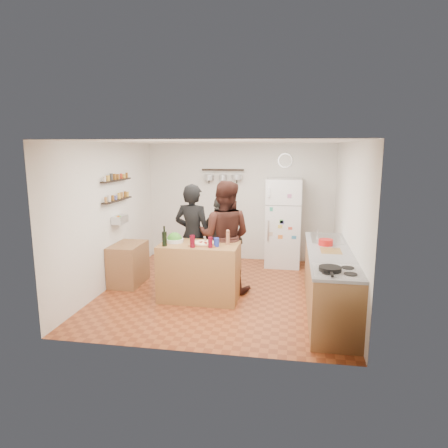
% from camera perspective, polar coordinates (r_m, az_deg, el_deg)
% --- Properties ---
extents(room_shell, '(4.20, 4.20, 4.20)m').
position_cam_1_polar(room_shell, '(6.96, 0.40, 1.25)').
color(room_shell, brown).
rests_on(room_shell, ground).
extents(prep_island, '(1.25, 0.72, 0.91)m').
position_cam_1_polar(prep_island, '(6.46, -3.50, -6.78)').
color(prep_island, '#9D6D39').
rests_on(prep_island, floor).
extents(pizza_board, '(0.42, 0.34, 0.02)m').
position_cam_1_polar(pizza_board, '(6.30, -2.88, -2.84)').
color(pizza_board, '#965836').
rests_on(pizza_board, prep_island).
extents(pizza, '(0.34, 0.34, 0.02)m').
position_cam_1_polar(pizza, '(6.29, -2.89, -2.68)').
color(pizza, beige).
rests_on(pizza, pizza_board).
extents(salad_bowl, '(0.29, 0.29, 0.06)m').
position_cam_1_polar(salad_bowl, '(6.48, -7.07, -2.34)').
color(salad_bowl, silver).
rests_on(salad_bowl, prep_island).
extents(wine_bottle, '(0.07, 0.07, 0.23)m').
position_cam_1_polar(wine_bottle, '(6.24, -8.50, -2.11)').
color(wine_bottle, black).
rests_on(wine_bottle, prep_island).
extents(wine_glass_near, '(0.08, 0.08, 0.19)m').
position_cam_1_polar(wine_glass_near, '(6.10, -4.53, -2.49)').
color(wine_glass_near, '#570714').
rests_on(wine_glass_near, prep_island).
extents(wine_glass_far, '(0.07, 0.07, 0.16)m').
position_cam_1_polar(wine_glass_far, '(6.08, -1.97, -2.63)').
color(wine_glass_far, '#5C0717').
rests_on(wine_glass_far, prep_island).
extents(pepper_mill, '(0.06, 0.06, 0.19)m').
position_cam_1_polar(pepper_mill, '(6.28, 0.55, -2.08)').
color(pepper_mill, '#91583D').
rests_on(pepper_mill, prep_island).
extents(salt_canister, '(0.08, 0.08, 0.13)m').
position_cam_1_polar(salt_canister, '(6.15, -1.09, -2.63)').
color(salt_canister, navy).
rests_on(salt_canister, prep_island).
extents(person_left, '(0.73, 0.55, 1.81)m').
position_cam_1_polar(person_left, '(6.92, -4.49, -1.73)').
color(person_left, black).
rests_on(person_left, floor).
extents(person_center, '(0.97, 0.79, 1.88)m').
position_cam_1_polar(person_center, '(6.71, 0.08, -1.81)').
color(person_center, black).
rests_on(person_center, floor).
extents(person_back, '(0.99, 0.74, 1.57)m').
position_cam_1_polar(person_back, '(7.27, -0.44, -2.07)').
color(person_back, '#2B2926').
rests_on(person_back, floor).
extents(counter_run, '(0.63, 2.63, 0.90)m').
position_cam_1_polar(counter_run, '(6.18, 14.84, -8.01)').
color(counter_run, '#9E7042').
rests_on(counter_run, floor).
extents(stove_top, '(0.60, 0.62, 0.02)m').
position_cam_1_polar(stove_top, '(5.14, 15.99, -6.53)').
color(stove_top, white).
rests_on(stove_top, counter_run).
extents(skillet, '(0.28, 0.28, 0.05)m').
position_cam_1_polar(skillet, '(5.09, 14.92, -6.21)').
color(skillet, black).
rests_on(skillet, stove_top).
extents(sink, '(0.50, 0.80, 0.03)m').
position_cam_1_polar(sink, '(6.87, 14.42, -2.06)').
color(sink, silver).
rests_on(sink, counter_run).
extents(cutting_board, '(0.30, 0.40, 0.02)m').
position_cam_1_polar(cutting_board, '(6.08, 15.02, -3.80)').
color(cutting_board, olive).
rests_on(cutting_board, counter_run).
extents(red_bowl, '(0.22, 0.22, 0.09)m').
position_cam_1_polar(red_bowl, '(6.39, 14.33, -2.55)').
color(red_bowl, red).
rests_on(red_bowl, counter_run).
extents(fridge, '(0.70, 0.68, 1.80)m').
position_cam_1_polar(fridge, '(8.27, 8.44, 0.20)').
color(fridge, white).
rests_on(fridge, floor).
extents(wall_clock, '(0.30, 0.03, 0.30)m').
position_cam_1_polar(wall_clock, '(8.47, 8.73, 8.95)').
color(wall_clock, silver).
rests_on(wall_clock, back_wall).
extents(spice_shelf_lower, '(0.12, 1.00, 0.02)m').
position_cam_1_polar(spice_shelf_lower, '(7.30, -14.99, 3.32)').
color(spice_shelf_lower, black).
rests_on(spice_shelf_lower, left_wall).
extents(spice_shelf_upper, '(0.12, 1.00, 0.02)m').
position_cam_1_polar(spice_shelf_upper, '(7.27, -15.12, 6.06)').
color(spice_shelf_upper, black).
rests_on(spice_shelf_upper, left_wall).
extents(produce_basket, '(0.18, 0.35, 0.14)m').
position_cam_1_polar(produce_basket, '(7.34, -14.64, 0.61)').
color(produce_basket, silver).
rests_on(produce_basket, left_wall).
extents(side_table, '(0.50, 0.80, 0.73)m').
position_cam_1_polar(side_table, '(7.37, -13.51, -5.56)').
color(side_table, '#9E6B42').
rests_on(side_table, floor).
extents(pot_rack, '(0.90, 0.04, 0.04)m').
position_cam_1_polar(pot_rack, '(8.52, -0.17, 7.74)').
color(pot_rack, black).
rests_on(pot_rack, back_wall).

